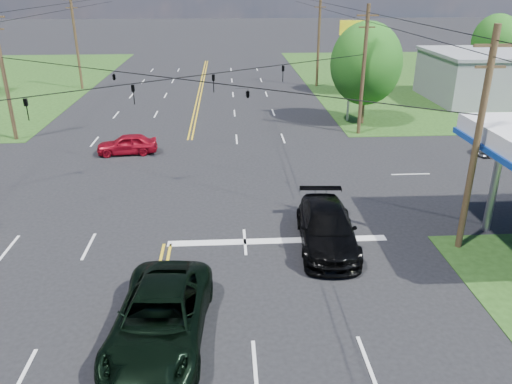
{
  "coord_description": "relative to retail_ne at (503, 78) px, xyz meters",
  "views": [
    {
      "loc": [
        2.82,
        -15.99,
        10.95
      ],
      "look_at": [
        4.13,
        6.0,
        1.62
      ],
      "focal_mm": 35.0,
      "sensor_mm": 36.0,
      "label": 1
    }
  ],
  "objects": [
    {
      "name": "retail_ne",
      "position": [
        0.0,
        0.0,
        0.0
      ],
      "size": [
        14.0,
        10.0,
        4.4
      ],
      "primitive_type": "cube",
      "color": "gray",
      "rests_on": "ground"
    },
    {
      "name": "tree_right_a",
      "position": [
        -16.0,
        -8.0,
        2.67
      ],
      "size": [
        5.7,
        5.7,
        8.18
      ],
      "color": "#3F2C1B",
      "rests_on": "ground"
    },
    {
      "name": "ground",
      "position": [
        -30.0,
        -20.0,
        -2.2
      ],
      "size": [
        280.0,
        280.0,
        0.0
      ],
      "primitive_type": "plane",
      "color": "black",
      "rests_on": "ground"
    },
    {
      "name": "suv_black",
      "position": [
        -22.88,
        -28.5,
        -1.33
      ],
      "size": [
        2.83,
        6.13,
        1.74
      ],
      "primitive_type": "imported",
      "rotation": [
        0.0,
        0.0,
        -0.07
      ],
      "color": "black",
      "rests_on": "ground"
    },
    {
      "name": "sedan_red",
      "position": [
        -34.05,
        -14.9,
        -1.51
      ],
      "size": [
        4.16,
        1.98,
        1.37
      ],
      "primitive_type": "imported",
      "rotation": [
        0.0,
        0.0,
        -1.48
      ],
      "color": "maroon",
      "rests_on": "ground"
    },
    {
      "name": "stop_bar",
      "position": [
        -25.0,
        -28.0,
        -2.2
      ],
      "size": [
        10.0,
        0.5,
        0.02
      ],
      "primitive_type": "cube",
      "color": "silver",
      "rests_on": "ground"
    },
    {
      "name": "span_wire_signals",
      "position": [
        -30.0,
        -20.0,
        3.8
      ],
      "size": [
        26.0,
        18.0,
        1.13
      ],
      "color": "black",
      "rests_on": "ground"
    },
    {
      "name": "pole_left_far",
      "position": [
        -43.0,
        8.0,
        2.97
      ],
      "size": [
        1.6,
        0.28,
        10.0
      ],
      "color": "#3F2C1B",
      "rests_on": "ground"
    },
    {
      "name": "tree_right_b",
      "position": [
        -13.5,
        4.0,
        2.02
      ],
      "size": [
        4.94,
        4.94,
        7.09
      ],
      "color": "#3F2C1B",
      "rests_on": "ground"
    },
    {
      "name": "pole_ne",
      "position": [
        -17.0,
        -11.0,
        2.72
      ],
      "size": [
        1.6,
        0.28,
        9.5
      ],
      "color": "#3F2C1B",
      "rests_on": "ground"
    },
    {
      "name": "polesign_ne",
      "position": [
        -17.0,
        -7.19,
        4.16
      ],
      "size": [
        2.25,
        0.47,
        8.15
      ],
      "color": "#A5A5AA",
      "rests_on": "ground"
    },
    {
      "name": "pole_nw",
      "position": [
        -43.0,
        -11.0,
        2.72
      ],
      "size": [
        1.6,
        0.28,
        9.5
      ],
      "color": "#3F2C1B",
      "rests_on": "ground"
    },
    {
      "name": "tree_far_r",
      "position": [
        4.0,
        10.0,
        2.34
      ],
      "size": [
        5.32,
        5.32,
        7.63
      ],
      "color": "#3F2C1B",
      "rests_on": "ground"
    },
    {
      "name": "grass_ne",
      "position": [
        5.0,
        12.0,
        -2.2
      ],
      "size": [
        46.0,
        48.0,
        0.03
      ],
      "primitive_type": "cube",
      "color": "#1F3D13",
      "rests_on": "ground"
    },
    {
      "name": "pole_se",
      "position": [
        -17.0,
        -29.0,
        2.72
      ],
      "size": [
        1.6,
        0.28,
        9.5
      ],
      "color": "#3F2C1B",
      "rests_on": "ground"
    },
    {
      "name": "pole_right_far",
      "position": [
        -17.0,
        8.0,
        2.97
      ],
      "size": [
        1.6,
        0.28,
        10.0
      ],
      "color": "#3F2C1B",
      "rests_on": "ground"
    },
    {
      "name": "power_lines",
      "position": [
        -30.0,
        -22.0,
        6.4
      ],
      "size": [
        26.04,
        100.0,
        0.64
      ],
      "color": "black",
      "rests_on": "ground"
    },
    {
      "name": "sedan_far",
      "position": [
        -8.01,
        -16.83,
        -1.53
      ],
      "size": [
        4.83,
        2.42,
        1.35
      ],
      "primitive_type": "imported",
      "rotation": [
        0.0,
        0.0,
        -1.69
      ],
      "color": "#B5B5BA",
      "rests_on": "ground"
    },
    {
      "name": "pickup_dkgreen",
      "position": [
        -29.5,
        -34.56,
        -1.32
      ],
      "size": [
        3.36,
        6.54,
        1.76
      ],
      "primitive_type": "imported",
      "rotation": [
        0.0,
        0.0,
        -0.07
      ],
      "color": "black",
      "rests_on": "ground"
    }
  ]
}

